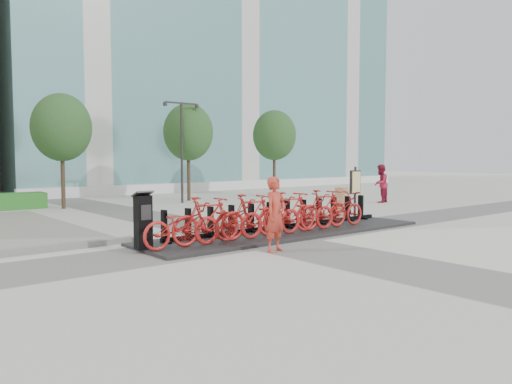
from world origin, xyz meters
TOP-DOWN VIEW (x-y plane):
  - ground at (0.00, 0.00)m, footprint 120.00×120.00m
  - glass_building at (14.00, 26.00)m, footprint 32.00×16.00m
  - tree_1 at (-1.50, 12.00)m, footprint 2.60×2.60m
  - tree_2 at (5.00, 12.00)m, footprint 2.60×2.60m
  - tree_3 at (11.00, 12.00)m, footprint 2.60×2.60m
  - streetlamp at (4.00, 11.00)m, footprint 2.00×0.20m
  - dock_pad at (1.30, 0.30)m, footprint 9.60×2.40m
  - dock_rail_posts at (1.36, 0.77)m, footprint 8.02×0.50m
  - bike_0 at (-2.60, -0.05)m, footprint 2.10×0.73m
  - bike_1 at (-1.88, -0.05)m, footprint 2.04×0.58m
  - bike_2 at (-1.16, -0.05)m, footprint 2.10×0.73m
  - bike_3 at (-0.44, -0.05)m, footprint 2.04×0.58m
  - bike_4 at (0.28, -0.05)m, footprint 2.10×0.73m
  - bike_5 at (1.00, -0.05)m, footprint 2.04×0.58m
  - bike_6 at (1.72, -0.05)m, footprint 2.10×0.73m
  - bike_7 at (2.44, -0.05)m, footprint 2.04×0.58m
  - bike_8 at (3.16, -0.05)m, footprint 2.10×0.73m
  - kiosk at (-3.43, 0.36)m, footprint 0.44×0.38m
  - worker_red at (-0.90, -1.57)m, footprint 0.75×0.59m
  - pedestrian at (11.87, 4.88)m, footprint 1.10×0.96m
  - construction_barrel at (6.07, 2.37)m, footprint 0.76×0.76m
  - map_sign at (5.75, 1.46)m, footprint 0.64×0.19m

SIDE VIEW (x-z plane):
  - ground at x=0.00m, z-range 0.00..0.00m
  - dock_pad at x=1.30m, z-range 0.00..0.08m
  - dock_rail_posts at x=1.36m, z-range 0.08..0.93m
  - construction_barrel at x=6.07m, z-range 0.00..1.11m
  - bike_0 at x=-2.60m, z-range 0.08..1.18m
  - bike_2 at x=-1.16m, z-range 0.08..1.18m
  - bike_4 at x=0.28m, z-range 0.08..1.18m
  - bike_6 at x=1.72m, z-range 0.08..1.18m
  - bike_8 at x=3.16m, z-range 0.08..1.18m
  - bike_1 at x=-1.88m, z-range 0.08..1.30m
  - bike_3 at x=-0.44m, z-range 0.08..1.30m
  - bike_5 at x=1.00m, z-range 0.08..1.30m
  - bike_7 at x=2.44m, z-range 0.08..1.30m
  - kiosk at x=-3.43m, z-range 0.05..1.47m
  - worker_red at x=-0.90m, z-range 0.00..1.82m
  - pedestrian at x=11.87m, z-range 0.00..1.93m
  - map_sign at x=5.75m, z-range 0.31..2.25m
  - streetlamp at x=4.00m, z-range 0.63..5.63m
  - tree_1 at x=-1.50m, z-range 1.04..6.14m
  - tree_2 at x=5.00m, z-range 1.04..6.14m
  - tree_3 at x=11.00m, z-range 1.04..6.14m
  - glass_building at x=14.00m, z-range 0.00..24.00m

